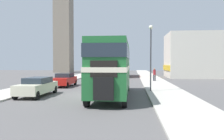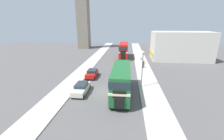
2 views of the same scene
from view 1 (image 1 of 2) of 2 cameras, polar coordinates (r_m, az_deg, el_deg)
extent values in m
plane|color=#565454|center=(18.03, -6.78, -6.53)|extent=(120.00, 120.00, 0.00)
cube|color=#B7B2A8|center=(17.86, 15.03, -6.46)|extent=(3.50, 120.00, 0.12)
cube|color=#B7B2A8|center=(20.53, -25.62, -5.50)|extent=(3.50, 120.00, 0.12)
cube|color=#1E602D|center=(16.93, 0.00, -2.69)|extent=(2.53, 9.68, 1.61)
cube|color=beige|center=(16.89, 0.00, 0.53)|extent=(2.56, 9.73, 0.29)
cube|color=#1E602D|center=(16.89, 0.00, 4.00)|extent=(2.48, 9.49, 1.75)
cube|color=#232D38|center=(16.90, 0.00, 4.30)|extent=(2.56, 9.58, 0.79)
cube|color=black|center=(12.06, -2.24, -4.90)|extent=(1.14, 0.20, 1.29)
cube|color=black|center=(12.11, -2.16, 0.30)|extent=(1.52, 0.12, 0.94)
cylinder|color=black|center=(13.23, -6.59, -7.37)|extent=(0.28, 1.01, 1.01)
cylinder|color=black|center=(12.95, 3.30, -7.56)|extent=(0.28, 1.01, 1.01)
cylinder|color=black|center=(21.02, -2.04, -3.94)|extent=(0.28, 1.01, 1.01)
cylinder|color=black|center=(20.85, 4.13, -3.99)|extent=(0.28, 1.01, 1.01)
cube|color=red|center=(42.25, 2.68, 0.10)|extent=(2.51, 9.47, 1.74)
cube|color=beige|center=(42.23, 2.68, 1.49)|extent=(2.53, 9.51, 0.32)
cube|color=red|center=(42.24, 2.68, 2.99)|extent=(2.46, 9.28, 1.89)
cube|color=#232D38|center=(42.24, 2.68, 3.11)|extent=(2.53, 9.37, 0.85)
cube|color=black|center=(37.43, 2.32, -0.26)|extent=(1.13, 0.20, 1.39)
cube|color=black|center=(37.54, 2.33, 1.54)|extent=(1.51, 0.12, 1.01)
cylinder|color=black|center=(38.45, 0.73, -1.33)|extent=(0.28, 1.01, 1.01)
cylinder|color=black|center=(38.33, 4.06, -1.34)|extent=(0.28, 1.01, 1.01)
cylinder|color=black|center=(46.17, 1.53, -0.80)|extent=(0.28, 1.01, 1.01)
cylinder|color=black|center=(46.07, 4.29, -0.81)|extent=(0.28, 1.01, 1.01)
cube|color=beige|center=(18.33, -19.01, -4.41)|extent=(1.79, 4.52, 0.74)
cube|color=#232D38|center=(18.44, -18.80, -2.52)|extent=(1.58, 2.35, 0.45)
cylinder|color=black|center=(17.13, -23.97, -6.03)|extent=(0.20, 0.64, 0.64)
cylinder|color=black|center=(16.41, -19.09, -6.31)|extent=(0.20, 0.64, 0.64)
cylinder|color=black|center=(20.33, -18.93, -4.75)|extent=(0.20, 0.64, 0.64)
cylinder|color=black|center=(19.73, -14.70, -4.91)|extent=(0.20, 0.64, 0.64)
cube|color=red|center=(24.93, -12.31, -2.72)|extent=(1.76, 4.18, 0.74)
cube|color=#232D38|center=(25.05, -12.20, -1.32)|extent=(1.55, 2.17, 0.46)
cylinder|color=black|center=(23.67, -15.32, -3.81)|extent=(0.20, 0.64, 0.64)
cylinder|color=black|center=(23.17, -11.70, -3.90)|extent=(0.20, 0.64, 0.64)
cylinder|color=black|center=(26.76, -12.82, -3.14)|extent=(0.20, 0.64, 0.64)
cylinder|color=black|center=(26.31, -9.59, -3.21)|extent=(0.20, 0.64, 0.64)
cylinder|color=#282833|center=(30.98, 10.83, -2.03)|extent=(0.16, 0.16, 0.87)
cylinder|color=#282833|center=(31.00, 11.20, -2.03)|extent=(0.16, 0.16, 0.87)
cylinder|color=maroon|center=(30.95, 11.02, -0.59)|extent=(0.36, 0.36, 0.69)
sphere|color=#9E7051|center=(30.93, 11.03, 0.26)|extent=(0.23, 0.23, 0.23)
torus|color=black|center=(38.63, 10.12, -1.38)|extent=(0.05, 0.71, 0.71)
torus|color=black|center=(39.68, 10.00, -1.30)|extent=(0.05, 0.71, 0.71)
cylinder|color=maroon|center=(39.15, 10.06, -1.13)|extent=(0.04, 1.06, 0.34)
cylinder|color=maroon|center=(39.52, 10.02, -1.00)|extent=(0.04, 0.04, 0.43)
cylinder|color=#38383D|center=(19.79, 10.09, 2.53)|extent=(0.12, 0.12, 5.50)
sphere|color=#EFEACC|center=(20.05, 10.13, 10.94)|extent=(0.36, 0.36, 0.36)
cube|color=gray|center=(63.86, -12.55, 11.77)|extent=(4.53, 4.53, 27.40)
cube|color=beige|center=(43.29, 24.53, 3.47)|extent=(15.79, 8.02, 7.97)
cube|color=gold|center=(41.37, 14.02, 0.57)|extent=(0.12, 7.62, 0.96)
camera|label=2|loc=(8.17, -162.39, 62.73)|focal=24.00mm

